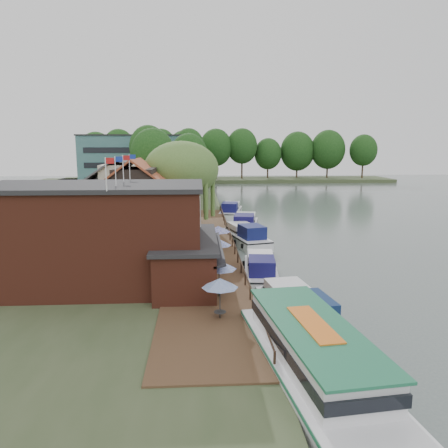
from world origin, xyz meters
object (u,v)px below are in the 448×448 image
object	(u,v)px
umbrella_0	(220,298)
umbrella_2	(203,262)
umbrella_5	(218,238)
tour_boat	(318,362)
hotel_block	(139,162)
cottage_b	(124,191)
swan	(284,369)
cruiser_0	(297,306)
cruiser_1	(261,266)
umbrella_1	(219,278)
cruiser_3	(245,222)
cruiser_2	(246,233)
umbrella_3	(218,253)
cottage_c	(161,184)
willow	(182,186)
cottage_a	(137,200)
umbrella_4	(205,246)
cruiser_4	(231,209)
pub	(122,235)

from	to	relation	value
umbrella_0	umbrella_2	world-z (taller)	same
umbrella_5	tour_boat	distance (m)	22.86
hotel_block	umbrella_2	distance (m)	71.59
cottage_b	swan	distance (m)	39.09
cruiser_0	hotel_block	bearing A→B (deg)	96.14
umbrella_0	cruiser_1	xyz separation A→B (m)	(3.89, 10.71, -1.18)
umbrella_0	umbrella_1	xyz separation A→B (m)	(0.13, 3.77, 0.00)
umbrella_2	umbrella_5	world-z (taller)	same
umbrella_2	cruiser_3	distance (m)	23.34
tour_boat	umbrella_2	bearing A→B (deg)	102.14
umbrella_1	cruiser_2	distance (m)	20.39
cruiser_3	umbrella_3	bearing A→B (deg)	-93.04
umbrella_5	umbrella_2	bearing A→B (deg)	-99.97
cottage_c	cruiser_3	size ratio (longest dim) A/B	0.81
umbrella_0	tour_boat	size ratio (longest dim) A/B	0.17
hotel_block	willow	size ratio (longest dim) A/B	2.44
cottage_b	cottage_c	size ratio (longest dim) A/B	1.13
cottage_a	cruiser_0	xyz separation A→B (m)	(12.38, -20.68, -4.01)
cruiser_0	cottage_c	bearing A→B (deg)	97.96
cottage_c	cruiser_0	size ratio (longest dim) A/B	0.84
cruiser_3	umbrella_4	bearing A→B (deg)	-98.01
cruiser_3	cruiser_2	bearing A→B (deg)	-86.20
umbrella_0	umbrella_4	world-z (taller)	same
cruiser_4	swan	xyz separation A→B (m)	(-0.93, -47.37, -1.00)
cruiser_4	swan	world-z (taller)	cruiser_4
umbrella_1	cruiser_2	xyz separation A→B (m)	(3.92, 19.98, -1.06)
willow	tour_boat	bearing A→B (deg)	-77.98
cottage_a	cruiser_0	size ratio (longest dim) A/B	0.85
umbrella_3	umbrella_4	distance (m)	2.77
umbrella_5	tour_boat	xyz separation A→B (m)	(3.36, -22.60, -0.73)
cottage_c	umbrella_4	xyz separation A→B (m)	(5.94, -27.71, -2.96)
umbrella_1	tour_boat	bearing A→B (deg)	-69.10
umbrella_2	tour_boat	size ratio (longest dim) A/B	0.17
umbrella_4	cruiser_4	distance (m)	30.10
umbrella_1	umbrella_0	bearing A→B (deg)	-91.98
hotel_block	cruiser_2	world-z (taller)	hotel_block
umbrella_4	cruiser_2	xyz separation A→B (m)	(4.70, 10.53, -1.06)
cruiser_2	cruiser_4	xyz separation A→B (m)	(-0.22, 19.21, -0.01)
cruiser_2	swan	size ratio (longest dim) A/B	23.01
cruiser_2	cruiser_0	bearing A→B (deg)	-102.55
willow	umbrella_0	xyz separation A→B (m)	(3.10, -26.93, -3.93)
willow	cruiser_2	world-z (taller)	willow
umbrella_3	cruiser_0	size ratio (longest dim) A/B	0.23
swan	umbrella_5	bearing A→B (deg)	96.29
pub	cruiser_0	world-z (taller)	pub
pub	tour_boat	bearing A→B (deg)	-51.43
umbrella_5	cruiser_3	distance (m)	14.83
tour_boat	cruiser_0	bearing A→B (deg)	77.31
umbrella_4	cruiser_3	bearing A→B (deg)	72.84
umbrella_2	willow	bearing A→B (deg)	96.70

